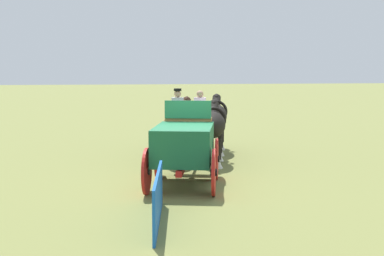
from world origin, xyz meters
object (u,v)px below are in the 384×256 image
Objects in this scene: show_wagon at (184,144)px; draft_horse_rear_off at (212,126)px; draft_horse_lead_near at (183,119)px; draft_horse_rear_near at (176,126)px; draft_horse_lead_off at (215,117)px.

draft_horse_rear_off is at bearing -25.89° from show_wagon.
show_wagon reaches higher than draft_horse_lead_near.
show_wagon is 3.54m from draft_horse_rear_near.
draft_horse_lead_off is at bearing -15.26° from draft_horse_rear_off.
show_wagon is at bearing 158.61° from draft_horse_lead_off.
draft_horse_rear_off is 0.98× the size of draft_horse_lead_near.
draft_horse_rear_off is at bearing -105.76° from draft_horse_rear_near.
draft_horse_lead_near reaches higher than draft_horse_rear_near.
show_wagon reaches higher than draft_horse_rear_off.
draft_horse_rear_off is (3.17, -1.54, 0.15)m from show_wagon.
draft_horse_rear_off is at bearing -168.83° from draft_horse_lead_near.
draft_horse_rear_off is 2.60m from draft_horse_lead_off.
draft_horse_lead_off is at bearing -41.96° from draft_horse_rear_near.
draft_horse_rear_off is 2.92m from draft_horse_lead_near.
show_wagon is at bearing 170.83° from draft_horse_lead_near.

